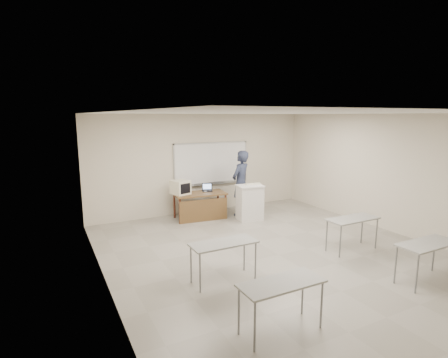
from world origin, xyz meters
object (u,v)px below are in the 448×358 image
instructor_desk (201,201)px  mouse (205,191)px  crt_monitor (180,187)px  laptop (207,189)px  whiteboard (212,164)px  keyboard (253,184)px  presenter (241,183)px  podium (250,202)px

instructor_desk → mouse: mouse is taller
crt_monitor → laptop: 0.85m
whiteboard → keyboard: (0.65, -1.39, -0.46)m
instructor_desk → presenter: bearing=-0.1°
podium → presenter: (0.03, 0.57, 0.46)m
keyboard → crt_monitor: bearing=167.7°
keyboard → podium: bearing=-140.3°
whiteboard → presenter: 1.16m
whiteboard → laptop: whiteboard is taller
crt_monitor → keyboard: 2.08m
crt_monitor → instructor_desk: bearing=-39.9°
keyboard → presenter: (-0.12, 0.49, -0.05)m
whiteboard → laptop: 0.94m
podium → laptop: bearing=141.2°
mouse → keyboard: 1.41m
instructor_desk → crt_monitor: bearing=162.1°
crt_monitor → keyboard: crt_monitor is taller
whiteboard → crt_monitor: whiteboard is taller
keyboard → presenter: 0.51m
whiteboard → presenter: (0.53, -0.90, -0.51)m
presenter → laptop: bearing=-50.5°
whiteboard → mouse: bearing=-129.0°
whiteboard → instructor_desk: (-0.70, -0.78, -0.93)m
crt_monitor → whiteboard: bearing=6.9°
instructor_desk → podium: 1.38m
laptop → presenter: presenter is taller
instructor_desk → mouse: 0.34m
instructor_desk → keyboard: bearing=-18.9°
keyboard → presenter: bearing=115.2°
laptop → presenter: (0.94, -0.38, 0.17)m
podium → keyboard: (0.15, 0.08, 0.51)m
presenter → mouse: bearing=-43.5°
presenter → crt_monitor: bearing=-39.6°
keyboard → mouse: bearing=157.8°
podium → presenter: 0.73m
instructor_desk → mouse: bearing=44.4°
crt_monitor → presenter: (1.78, -0.36, 0.02)m
mouse → keyboard: size_ratio=0.19×
podium → laptop: podium is taller
crt_monitor → laptop: size_ratio=1.64×
keyboard → instructor_desk: bearing=167.4°
whiteboard → laptop: bearing=-128.4°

